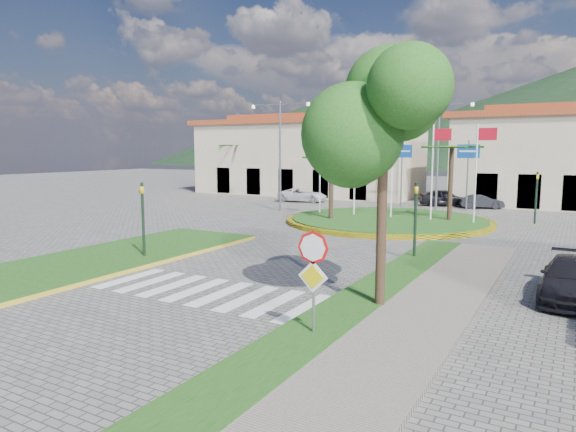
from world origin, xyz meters
The scene contains 22 objects.
ground centered at (0.00, 0.00, 0.00)m, with size 160.00×160.00×0.00m, color #615E5C.
sidewalk_right centered at (6.00, 2.00, 0.07)m, with size 4.00×28.00×0.15m, color gray.
verge_right centered at (4.80, 2.00, 0.09)m, with size 1.60×28.00×0.18m, color #1B4413.
median_left centered at (-6.50, 6.00, 0.09)m, with size 5.00×14.00×0.18m, color #1B4413.
crosswalk centered at (0.00, 4.00, 0.01)m, with size 8.00×3.00×0.01m, color silver.
roundabout_island centered at (0.00, 22.00, 0.17)m, with size 12.70×12.70×6.00m.
stop_sign centered at (4.90, 1.96, 1.79)m, with size 0.80×0.11×2.65m.
deciduous_tree centered at (5.50, 5.00, 5.18)m, with size 3.60×3.60×6.80m.
traffic_light_left centered at (-5.20, 6.50, 1.94)m, with size 0.15×0.18×3.20m.
traffic_light_right centered at (4.50, 12.00, 1.94)m, with size 0.15×0.18×3.20m.
traffic_light_far centered at (8.00, 26.00, 1.94)m, with size 0.18×0.15×3.20m.
direction_sign_west centered at (-2.00, 30.97, 3.53)m, with size 1.60×0.14×5.20m.
direction_sign_east centered at (3.00, 30.97, 3.53)m, with size 1.60×0.14×5.20m.
street_lamp_centre centered at (1.00, 30.00, 4.50)m, with size 4.80×0.16×8.00m.
street_lamp_west centered at (-9.00, 24.00, 4.50)m, with size 4.80×0.16×8.00m.
building_left centered at (-14.00, 38.00, 3.90)m, with size 23.32×9.54×8.05m.
hill_far_west centered at (-55.00, 140.00, 11.00)m, with size 140.00×140.00×22.00m, color black.
hill_near_back centered at (-10.00, 130.00, 8.00)m, with size 110.00×110.00×16.00m, color black.
white_van centered at (-10.68, 30.69, 0.59)m, with size 1.97×4.26×1.18m, color silver.
car_dark_a centered at (0.87, 33.40, 0.68)m, with size 1.60×3.97×1.35m, color black.
car_dark_b centered at (3.76, 32.98, 0.53)m, with size 1.13×3.23×1.06m, color black.
car_side_right centered at (10.26, 8.84, 0.63)m, with size 1.75×4.31×1.25m, color black.
Camera 1 is at (10.24, -8.63, 4.54)m, focal length 32.00 mm.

